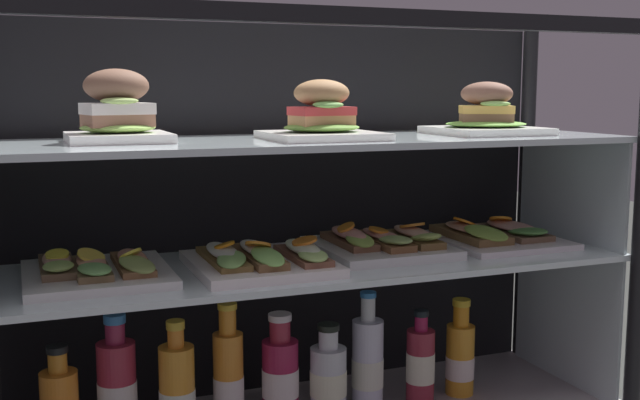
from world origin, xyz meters
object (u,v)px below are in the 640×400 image
object	(u,v)px
plated_roll_sandwich_right_of_center	(117,114)
open_sandwich_tray_left_of_center	(495,235)
plated_roll_sandwich_far_left	(322,119)
juice_bottle_back_center	(117,394)
juice_bottle_near_post	(368,364)
open_sandwich_tray_near_left_corner	(381,243)
juice_bottle_front_fourth	(328,381)
juice_bottle_back_right	(177,398)
juice_bottle_tucked_behind	(280,378)
juice_bottle_front_right_end	(421,365)
plated_roll_sandwich_left_of_center	(486,118)
juice_bottle_back_left	(229,381)
open_sandwich_tray_near_right_corner	(96,269)
juice_bottle_front_middle	(460,357)
open_sandwich_tray_far_left	(261,259)

from	to	relation	value
plated_roll_sandwich_right_of_center	open_sandwich_tray_left_of_center	bearing A→B (deg)	-0.25
plated_roll_sandwich_far_left	juice_bottle_back_center	bearing A→B (deg)	172.47
juice_bottle_back_center	juice_bottle_near_post	xyz separation A→B (m)	(0.50, -0.00, -0.01)
plated_roll_sandwich_far_left	open_sandwich_tray_near_left_corner	world-z (taller)	plated_roll_sandwich_far_left
juice_bottle_front_fourth	juice_bottle_back_right	bearing A→B (deg)	179.86
juice_bottle_near_post	juice_bottle_back_right	bearing A→B (deg)	-176.21
open_sandwich_tray_near_left_corner	juice_bottle_tucked_behind	distance (m)	0.33
juice_bottle_back_right	juice_bottle_front_right_end	size ratio (longest dim) A/B	1.19
plated_roll_sandwich_left_of_center	juice_bottle_back_left	xyz separation A→B (m)	(-0.54, 0.02, -0.49)
juice_bottle_back_center	juice_bottle_tucked_behind	world-z (taller)	juice_bottle_back_center
juice_bottle_near_post	open_sandwich_tray_near_left_corner	bearing A→B (deg)	13.97
juice_bottle_front_right_end	juice_bottle_back_left	bearing A→B (deg)	177.31
plated_roll_sandwich_left_of_center	juice_bottle_front_right_end	world-z (taller)	plated_roll_sandwich_left_of_center
juice_bottle_front_fourth	open_sandwich_tray_near_left_corner	bearing A→B (deg)	15.06
plated_roll_sandwich_left_of_center	juice_bottle_back_center	size ratio (longest dim) A/B	0.81
open_sandwich_tray_near_left_corner	juice_bottle_back_left	world-z (taller)	open_sandwich_tray_near_left_corner
open_sandwich_tray_near_right_corner	open_sandwich_tray_near_left_corner	size ratio (longest dim) A/B	1.00
juice_bottle_back_right	juice_bottle_front_fourth	distance (m)	0.30
plated_roll_sandwich_right_of_center	juice_bottle_front_right_end	world-z (taller)	plated_roll_sandwich_right_of_center
open_sandwich_tray_near_left_corner	juice_bottle_front_fourth	xyz separation A→B (m)	(-0.13, -0.03, -0.26)
juice_bottle_front_middle	plated_roll_sandwich_left_of_center	bearing A→B (deg)	-29.90
open_sandwich_tray_near_right_corner	juice_bottle_front_right_end	size ratio (longest dim) A/B	1.34
juice_bottle_front_right_end	juice_bottle_front_middle	distance (m)	0.10
juice_bottle_near_post	juice_bottle_front_fourth	bearing A→B (deg)	-164.58
plated_roll_sandwich_far_left	juice_bottle_near_post	xyz separation A→B (m)	(0.12, 0.05, -0.50)
open_sandwich_tray_far_left	open_sandwich_tray_near_left_corner	xyz separation A→B (m)	(0.27, 0.05, 0.00)
juice_bottle_back_center	plated_roll_sandwich_far_left	bearing A→B (deg)	-7.53
juice_bottle_back_right	juice_bottle_back_left	xyz separation A→B (m)	(0.10, 0.03, 0.01)
plated_roll_sandwich_left_of_center	open_sandwich_tray_near_right_corner	size ratio (longest dim) A/B	0.77
plated_roll_sandwich_left_of_center	juice_bottle_tucked_behind	xyz separation A→B (m)	(-0.44, 0.01, -0.50)
juice_bottle_tucked_behind	juice_bottle_front_middle	xyz separation A→B (m)	(0.41, 0.01, -0.01)
open_sandwich_tray_near_right_corner	juice_bottle_tucked_behind	bearing A→B (deg)	0.85
open_sandwich_tray_far_left	open_sandwich_tray_near_left_corner	size ratio (longest dim) A/B	1.00
open_sandwich_tray_left_of_center	open_sandwich_tray_far_left	bearing A→B (deg)	-174.17
plated_roll_sandwich_far_left	plated_roll_sandwich_left_of_center	distance (m)	0.37
juice_bottle_near_post	juice_bottle_front_middle	distance (m)	0.22
open_sandwich_tray_near_left_corner	juice_bottle_tucked_behind	xyz separation A→B (m)	(-0.22, -0.01, -0.25)
open_sandwich_tray_far_left	juice_bottle_front_middle	distance (m)	0.53
juice_bottle_near_post	plated_roll_sandwich_left_of_center	bearing A→B (deg)	-4.33
open_sandwich_tray_near_right_corner	juice_bottle_back_right	bearing A→B (deg)	-6.76
plated_roll_sandwich_far_left	juice_bottle_back_right	world-z (taller)	plated_roll_sandwich_far_left
juice_bottle_front_fourth	juice_bottle_near_post	xyz separation A→B (m)	(0.10, 0.03, 0.01)
juice_bottle_back_left	plated_roll_sandwich_left_of_center	bearing A→B (deg)	-2.36
plated_roll_sandwich_right_of_center	open_sandwich_tray_far_left	bearing A→B (deg)	-13.70
juice_bottle_back_right	juice_bottle_back_left	distance (m)	0.11
open_sandwich_tray_far_left	juice_bottle_front_fourth	world-z (taller)	open_sandwich_tray_far_left
juice_bottle_back_left	juice_bottle_near_post	world-z (taller)	juice_bottle_back_left
juice_bottle_front_fourth	juice_bottle_near_post	distance (m)	0.10
juice_bottle_front_right_end	open_sandwich_tray_far_left	bearing A→B (deg)	-175.11
open_sandwich_tray_near_left_corner	juice_bottle_back_right	size ratio (longest dim) A/B	1.12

